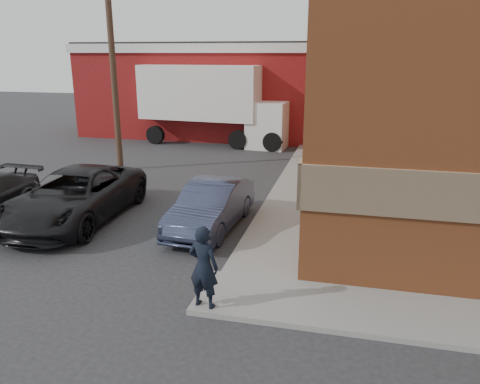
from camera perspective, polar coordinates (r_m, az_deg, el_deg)
The scene contains 8 objects.
ground at distance 11.06m, azimuth -0.85°, elevation -10.38°, with size 90.00×90.00×0.00m, color #28282B.
sidewalk_west at distance 19.28m, azimuth 7.53°, elevation 1.59°, with size 1.80×18.00×0.12m, color gray.
warehouse at distance 30.80m, azimuth -2.51°, elevation 12.53°, with size 16.30×8.30×5.60m.
utility_pole at distance 21.05m, azimuth -15.28°, elevation 15.34°, with size 2.00×0.26×9.00m.
man at distance 9.34m, azimuth -4.47°, elevation -9.09°, with size 0.62×0.41×1.71m, color black.
sedan at distance 13.77m, azimuth -3.52°, elevation -1.69°, with size 1.48×4.23×1.39m, color #303750.
suv_a at distance 15.24m, azimuth -19.45°, elevation -0.45°, with size 2.63×5.69×1.58m, color black.
box_truck at distance 26.65m, azimuth -2.86°, elevation 11.23°, with size 9.02×3.36×4.36m.
Camera 1 is at (2.46, -9.54, 5.03)m, focal length 35.00 mm.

